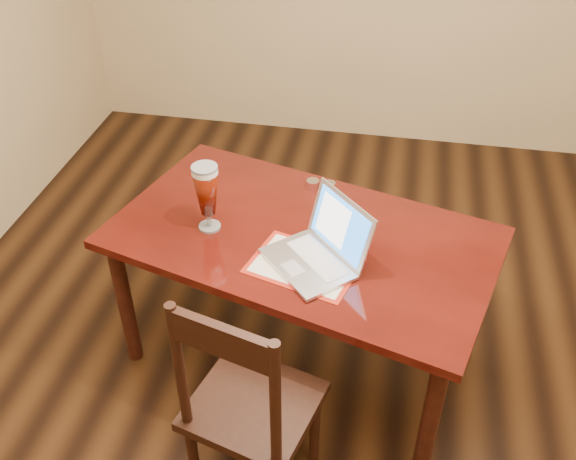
# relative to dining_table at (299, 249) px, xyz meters

# --- Properties ---
(ground) EXTENTS (5.00, 5.00, 0.00)m
(ground) POSITION_rel_dining_table_xyz_m (0.28, -0.18, -0.68)
(ground) COLOR black
(ground) RESTS_ON ground
(room_shell) EXTENTS (4.51, 5.01, 2.71)m
(room_shell) POSITION_rel_dining_table_xyz_m (0.28, -0.18, 1.08)
(room_shell) COLOR tan
(room_shell) RESTS_ON ground
(dining_table) EXTENTS (1.81, 1.32, 1.07)m
(dining_table) POSITION_rel_dining_table_xyz_m (0.00, 0.00, 0.00)
(dining_table) COLOR #4A0E09
(dining_table) RESTS_ON ground
(dining_chair) EXTENTS (0.55, 0.53, 1.06)m
(dining_chair) POSITION_rel_dining_table_xyz_m (-0.06, -0.72, -0.19)
(dining_chair) COLOR black
(dining_chair) RESTS_ON ground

